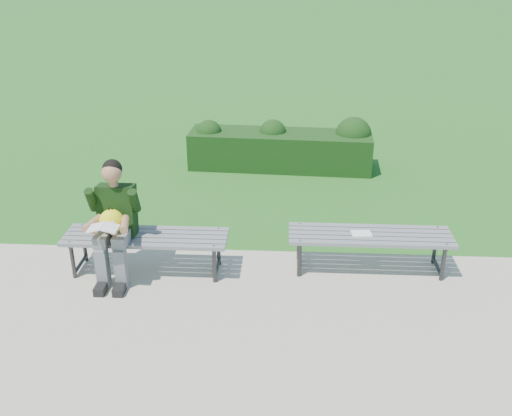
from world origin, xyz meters
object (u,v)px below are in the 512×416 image
(hedge, at_px, (285,147))
(seated_boy, at_px, (114,218))
(bench_left, at_px, (146,240))
(bench_right, at_px, (370,238))
(paper_sheet, at_px, (361,233))

(hedge, height_order, seated_boy, seated_boy)
(bench_left, height_order, seated_boy, seated_boy)
(bench_left, xyz_separation_m, bench_right, (2.48, 0.18, 0.00))
(bench_right, distance_m, paper_sheet, 0.12)
(seated_boy, distance_m, paper_sheet, 2.70)
(bench_right, bearing_deg, seated_boy, -174.39)
(bench_right, height_order, seated_boy, seated_boy)
(seated_boy, xyz_separation_m, paper_sheet, (2.68, 0.27, -0.24))
(hedge, height_order, paper_sheet, hedge)
(bench_right, xyz_separation_m, seated_boy, (-2.78, -0.27, 0.30))
(bench_right, distance_m, seated_boy, 2.81)
(seated_boy, bearing_deg, bench_right, 5.61)
(seated_boy, bearing_deg, bench_left, 17.98)
(hedge, relative_size, seated_boy, 2.30)
(hedge, bearing_deg, bench_right, -73.79)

